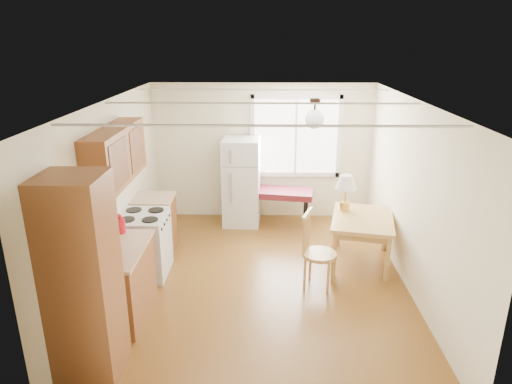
{
  "coord_description": "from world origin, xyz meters",
  "views": [
    {
      "loc": [
        0.05,
        -5.68,
        3.27
      ],
      "look_at": [
        -0.08,
        0.51,
        1.15
      ],
      "focal_mm": 32.0,
      "sensor_mm": 36.0,
      "label": 1
    }
  ],
  "objects_px": {
    "refrigerator": "(241,182)",
    "chair": "(313,245)",
    "bench": "(272,193)",
    "dining_table": "(362,224)"
  },
  "relations": [
    {
      "from": "refrigerator",
      "to": "chair",
      "type": "relative_size",
      "value": 1.48
    },
    {
      "from": "refrigerator",
      "to": "bench",
      "type": "height_order",
      "value": "refrigerator"
    },
    {
      "from": "refrigerator",
      "to": "dining_table",
      "type": "bearing_deg",
      "value": -36.39
    },
    {
      "from": "refrigerator",
      "to": "chair",
      "type": "height_order",
      "value": "refrigerator"
    },
    {
      "from": "chair",
      "to": "bench",
      "type": "bearing_deg",
      "value": 121.98
    },
    {
      "from": "bench",
      "to": "refrigerator",
      "type": "bearing_deg",
      "value": -177.26
    },
    {
      "from": "bench",
      "to": "dining_table",
      "type": "distance_m",
      "value": 1.96
    },
    {
      "from": "dining_table",
      "to": "chair",
      "type": "xyz_separation_m",
      "value": [
        -0.8,
        -0.7,
        -0.02
      ]
    },
    {
      "from": "bench",
      "to": "chair",
      "type": "height_order",
      "value": "chair"
    },
    {
      "from": "bench",
      "to": "dining_table",
      "type": "relative_size",
      "value": 1.15
    }
  ]
}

